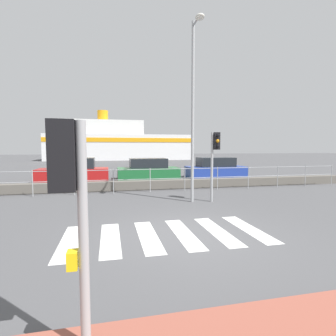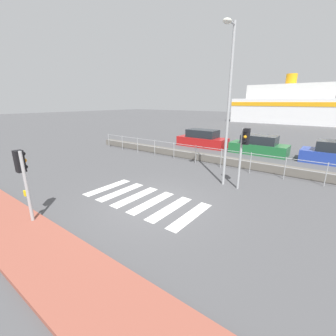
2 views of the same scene
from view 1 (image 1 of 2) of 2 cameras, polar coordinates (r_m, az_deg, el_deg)
name	(u,v)px [view 1 (image 1 of 2)]	position (r m, az deg, el deg)	size (l,w,h in m)	color
ground_plane	(188,233)	(6.83, 4.30, -13.95)	(160.00, 160.00, 0.00)	#4C4C4F
crosswalk	(166,235)	(6.70, -0.44, -14.29)	(4.95, 2.40, 0.01)	silver
seawall	(148,185)	(13.55, -4.46, -3.70)	(23.17, 0.55, 0.46)	#605B54
harbor_fence	(150,176)	(12.63, -3.91, -1.86)	(20.89, 0.04, 1.17)	#9EA0A3
traffic_light_near	(70,189)	(2.73, -20.48, -4.35)	(0.34, 0.32, 2.42)	#9EA0A3
traffic_light_far	(215,151)	(10.51, 10.13, 3.69)	(0.34, 0.32, 2.75)	#9EA0A3
streetlamp	(194,93)	(10.40, 5.70, 15.84)	(0.32, 1.00, 6.93)	#9EA0A3
ferry_boat	(117,143)	(47.49, -11.10, 5.28)	(24.26, 7.54, 8.54)	white
parked_car_red	(74,171)	(17.89, -19.87, -0.67)	(4.37, 1.72, 1.48)	#B21919
parked_car_green	(148,170)	(17.94, -4.33, -0.50)	(4.13, 1.72, 1.41)	#1E6633
parked_car_blue	(215,169)	(19.27, 10.30, -0.18)	(4.21, 1.78, 1.44)	#233D9E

